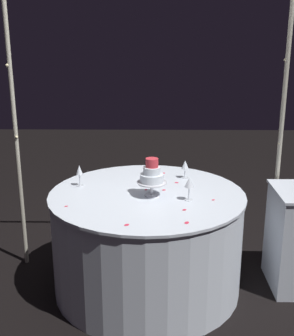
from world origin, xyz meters
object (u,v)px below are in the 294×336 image
Objects in this scene: tiered_cake at (152,175)px; wine_glass_1 at (185,165)px; wine_glass_2 at (79,171)px; wine_glass_0 at (189,183)px; decorative_arch at (148,86)px; main_table at (147,241)px.

tiered_cake is 0.51m from wine_glass_1.
tiered_cake reaches higher than wine_glass_2.
tiered_cake reaches higher than wine_glass_0.
decorative_arch is at bearing 94.91° from tiered_cake.
wine_glass_1 is at bearing 14.08° from wine_glass_2.
main_table is 5.16× the size of tiered_cake.
wine_glass_1 is (0.31, -0.00, -0.65)m from decorative_arch.
decorative_arch is 0.73m from tiered_cake.
wine_glass_1 is (0.31, 0.37, 0.51)m from main_table.
main_table is at bearing -16.65° from wine_glass_2.
wine_glass_0 is at bearing -19.83° from wine_glass_2.
wine_glass_1 is at bearing 89.36° from wine_glass_0.
decorative_arch is 8.30× the size of tiered_cake.
decorative_arch is at bearing 120.49° from wine_glass_0.
wine_glass_0 is at bearing -90.64° from wine_glass_1.
decorative_arch is 0.85m from wine_glass_2.
tiered_cake is 0.28m from wine_glass_0.
tiered_cake reaches higher than main_table.
wine_glass_2 reaches higher than wine_glass_1.
wine_glass_0 reaches higher than main_table.
tiered_cake is 1.89× the size of wine_glass_1.
decorative_arch is 1.61× the size of main_table.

